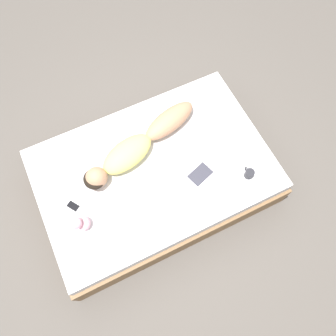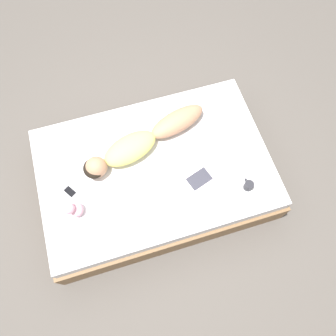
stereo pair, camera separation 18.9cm
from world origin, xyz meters
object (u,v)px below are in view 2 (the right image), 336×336
at_px(open_magazine, 206,188).
at_px(cell_phone, 70,192).
at_px(person, 141,142).
at_px(coffee_mug, 248,185).

relative_size(open_magazine, cell_phone, 3.45).
height_order(person, open_magazine, person).
distance_m(person, coffee_mug, 1.10).
height_order(person, coffee_mug, person).
height_order(coffee_mug, cell_phone, coffee_mug).
distance_m(coffee_mug, cell_phone, 1.68).
distance_m(person, open_magazine, 0.77).
bearing_deg(cell_phone, open_magazine, -48.86).
bearing_deg(cell_phone, coffee_mug, -48.95).
height_order(person, cell_phone, person).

